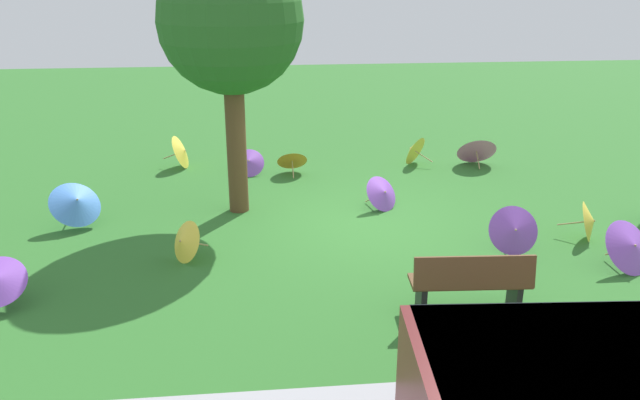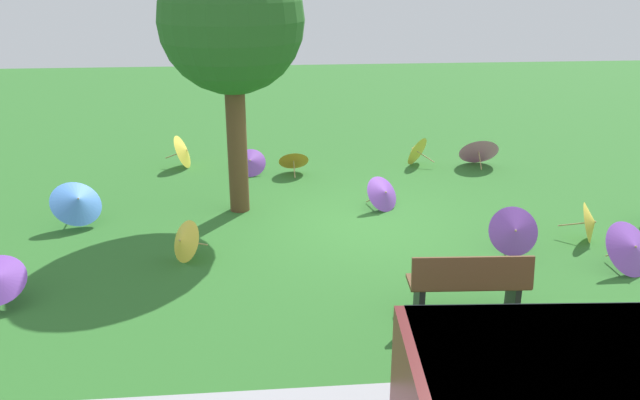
# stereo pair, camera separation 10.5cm
# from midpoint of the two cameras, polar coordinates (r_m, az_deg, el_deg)

# --- Properties ---
(ground) EXTENTS (40.00, 40.00, 0.00)m
(ground) POSITION_cam_midpoint_polar(r_m,az_deg,el_deg) (11.67, 3.12, -2.04)
(ground) COLOR #2D6B28
(park_bench) EXTENTS (1.62, 0.57, 0.90)m
(park_bench) POSITION_cam_midpoint_polar(r_m,az_deg,el_deg) (8.73, 13.08, -7.24)
(park_bench) COLOR brown
(park_bench) RESTS_ON ground
(shade_tree) EXTENTS (2.58, 2.58, 4.83)m
(shade_tree) POSITION_cam_midpoint_polar(r_m,az_deg,el_deg) (11.57, -8.31, 15.47)
(shade_tree) COLOR brown
(shade_tree) RESTS_ON ground
(parasol_purple_0) EXTENTS (0.85, 0.82, 0.78)m
(parasol_purple_0) POSITION_cam_midpoint_polar(r_m,az_deg,el_deg) (10.78, 16.82, -2.62)
(parasol_purple_0) COLOR tan
(parasol_purple_0) RESTS_ON ground
(parasol_blue_0) EXTENTS (1.19, 1.17, 0.89)m
(parasol_blue_0) POSITION_cam_midpoint_polar(r_m,az_deg,el_deg) (12.04, -21.32, -0.18)
(parasol_blue_0) COLOR tan
(parasol_blue_0) RESTS_ON ground
(parasol_yellow_0) EXTENTS (0.79, 0.80, 0.72)m
(parasol_yellow_0) POSITION_cam_midpoint_polar(r_m,az_deg,el_deg) (15.16, 8.16, 4.51)
(parasol_yellow_0) COLOR tan
(parasol_yellow_0) RESTS_ON ground
(parasol_purple_1) EXTENTS (0.72, 0.64, 0.61)m
(parasol_purple_1) POSITION_cam_midpoint_polar(r_m,az_deg,el_deg) (14.33, -6.64, 3.43)
(parasol_purple_1) COLOR tan
(parasol_purple_1) RESTS_ON ground
(parasol_yellow_1) EXTENTS (0.72, 0.85, 0.79)m
(parasol_yellow_1) POSITION_cam_midpoint_polar(r_m,az_deg,el_deg) (15.09, -12.45, 4.30)
(parasol_yellow_1) COLOR tan
(parasol_yellow_1) RESTS_ON ground
(parasol_orange_0) EXTENTS (0.69, 0.65, 0.64)m
(parasol_orange_0) POSITION_cam_midpoint_polar(r_m,az_deg,el_deg) (14.32, -2.75, 3.72)
(parasol_orange_0) COLOR tan
(parasol_orange_0) RESTS_ON ground
(parasol_purple_2) EXTENTS (1.06, 0.93, 0.80)m
(parasol_purple_2) POSITION_cam_midpoint_polar(r_m,az_deg,el_deg) (10.79, 25.98, -3.79)
(parasol_purple_2) COLOR tan
(parasol_purple_2) RESTS_ON ground
(parasol_pink_1) EXTENTS (0.96, 0.84, 0.82)m
(parasol_pink_1) POSITION_cam_midpoint_polar(r_m,az_deg,el_deg) (15.37, 13.67, 4.54)
(parasol_pink_1) COLOR tan
(parasol_pink_1) RESTS_ON ground
(parasol_purple_4) EXTENTS (0.88, 0.84, 0.67)m
(parasol_purple_4) POSITION_cam_midpoint_polar(r_m,az_deg,el_deg) (12.23, 5.46, 0.65)
(parasol_purple_4) COLOR tan
(parasol_purple_4) RESTS_ON ground
(parasol_yellow_3) EXTENTS (0.77, 0.77, 0.71)m
(parasol_yellow_3) POSITION_cam_midpoint_polar(r_m,az_deg,el_deg) (11.69, 22.90, -1.77)
(parasol_yellow_3) COLOR tan
(parasol_yellow_3) RESTS_ON ground
(parasol_yellow_4) EXTENTS (0.72, 0.79, 0.68)m
(parasol_yellow_4) POSITION_cam_midpoint_polar(r_m,az_deg,el_deg) (10.27, -12.46, -3.66)
(parasol_yellow_4) COLOR tan
(parasol_yellow_4) RESTS_ON ground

